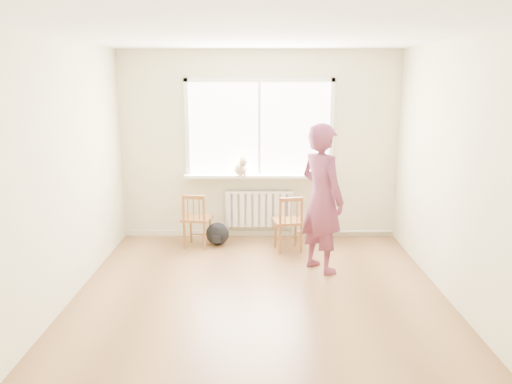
{
  "coord_description": "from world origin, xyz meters",
  "views": [
    {
      "loc": [
        -0.02,
        -4.91,
        2.27
      ],
      "look_at": [
        -0.04,
        1.2,
        0.9
      ],
      "focal_mm": 35.0,
      "sensor_mm": 36.0,
      "label": 1
    }
  ],
  "objects_px": {
    "cat": "(241,167)",
    "backpack": "(217,234)",
    "chair_right": "(289,223)",
    "chair_left": "(196,220)",
    "person": "(322,199)"
  },
  "relations": [
    {
      "from": "chair_right",
      "to": "backpack",
      "type": "distance_m",
      "value": 1.05
    },
    {
      "from": "chair_left",
      "to": "person",
      "type": "xyz_separation_m",
      "value": [
        1.61,
        -0.84,
        0.51
      ]
    },
    {
      "from": "chair_right",
      "to": "cat",
      "type": "relative_size",
      "value": 1.79
    },
    {
      "from": "chair_left",
      "to": "chair_right",
      "type": "xyz_separation_m",
      "value": [
        1.27,
        -0.15,
        0.0
      ]
    },
    {
      "from": "person",
      "to": "cat",
      "type": "bearing_deg",
      "value": 4.85
    },
    {
      "from": "person",
      "to": "backpack",
      "type": "bearing_deg",
      "value": 19.41
    },
    {
      "from": "backpack",
      "to": "person",
      "type": "bearing_deg",
      "value": -35.35
    },
    {
      "from": "chair_left",
      "to": "chair_right",
      "type": "relative_size",
      "value": 0.99
    },
    {
      "from": "chair_left",
      "to": "cat",
      "type": "relative_size",
      "value": 1.77
    },
    {
      "from": "person",
      "to": "backpack",
      "type": "relative_size",
      "value": 5.57
    },
    {
      "from": "cat",
      "to": "backpack",
      "type": "distance_m",
      "value": 1.0
    },
    {
      "from": "cat",
      "to": "backpack",
      "type": "relative_size",
      "value": 1.34
    },
    {
      "from": "cat",
      "to": "backpack",
      "type": "xyz_separation_m",
      "value": [
        -0.33,
        -0.25,
        -0.91
      ]
    },
    {
      "from": "cat",
      "to": "backpack",
      "type": "height_order",
      "value": "cat"
    },
    {
      "from": "chair_right",
      "to": "person",
      "type": "height_order",
      "value": "person"
    }
  ]
}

